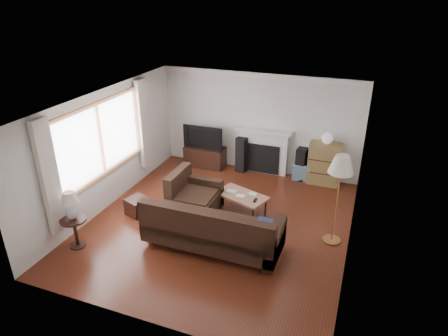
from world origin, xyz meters
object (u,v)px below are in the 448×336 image
at_px(sectional_sofa, 213,226).
at_px(coffee_table, 241,203).
at_px(floor_lamp, 337,200).
at_px(bookshelf, 324,164).
at_px(tv_stand, 205,156).
at_px(side_table, 76,233).

distance_m(sectional_sofa, coffee_table, 1.36).
bearing_deg(floor_lamp, bookshelf, 102.14).
relative_size(tv_stand, bookshelf, 1.02).
relative_size(sectional_sofa, floor_lamp, 1.55).
bearing_deg(bookshelf, floor_lamp, -77.86).
bearing_deg(tv_stand, coffee_table, -49.19).
bearing_deg(tv_stand, bookshelf, 0.85).
bearing_deg(floor_lamp, coffee_table, 168.31).
relative_size(tv_stand, side_table, 1.79).
height_order(bookshelf, side_table, bookshelf).
relative_size(tv_stand, coffee_table, 0.99).
bearing_deg(side_table, sectional_sofa, 20.46).
height_order(floor_lamp, side_table, floor_lamp).
distance_m(coffee_table, side_table, 3.29).
bearing_deg(sectional_sofa, side_table, -159.54).
bearing_deg(bookshelf, coffee_table, -126.07).
bearing_deg(coffee_table, floor_lamp, 7.31).
distance_m(coffee_table, floor_lamp, 2.07).
xyz_separation_m(tv_stand, sectional_sofa, (1.54, -3.24, 0.17)).
bearing_deg(tv_stand, sectional_sofa, -64.57).
bearing_deg(coffee_table, side_table, -118.72).
bearing_deg(side_table, bookshelf, 47.20).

